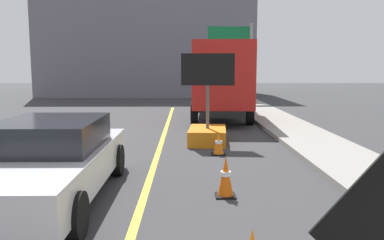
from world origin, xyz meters
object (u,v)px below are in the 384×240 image
at_px(arrow_board_trailer, 207,127).
at_px(traffic_cone_mid_lane, 226,177).
at_px(pickup_car, 48,160).
at_px(highway_guide_sign, 238,49).
at_px(traffic_cone_far_lane, 219,144).
at_px(box_truck, 221,78).

height_order(arrow_board_trailer, traffic_cone_mid_lane, arrow_board_trailer).
distance_m(pickup_car, traffic_cone_mid_lane, 3.10).
distance_m(pickup_car, highway_guide_sign, 19.16).
bearing_deg(pickup_car, highway_guide_sign, 72.65).
xyz_separation_m(pickup_car, traffic_cone_far_lane, (3.24, 3.50, -0.41)).
xyz_separation_m(pickup_car, highway_guide_sign, (5.66, 18.10, 2.73)).
xyz_separation_m(box_truck, pickup_car, (-3.95, -11.16, -1.10)).
xyz_separation_m(box_truck, traffic_cone_far_lane, (-0.71, -7.66, -1.50)).
bearing_deg(box_truck, pickup_car, -109.48).
distance_m(arrow_board_trailer, traffic_cone_far_lane, 1.70).
distance_m(box_truck, highway_guide_sign, 7.33).
height_order(pickup_car, traffic_cone_mid_lane, pickup_car).
xyz_separation_m(arrow_board_trailer, traffic_cone_mid_lane, (0.05, -5.07, -0.12)).
xyz_separation_m(highway_guide_sign, traffic_cone_mid_lane, (-2.58, -18.00, -3.06)).
xyz_separation_m(traffic_cone_mid_lane, traffic_cone_far_lane, (0.16, 3.40, -0.07)).
height_order(box_truck, traffic_cone_far_lane, box_truck).
bearing_deg(pickup_car, traffic_cone_far_lane, 47.18).
bearing_deg(highway_guide_sign, pickup_car, -107.35).
xyz_separation_m(box_truck, highway_guide_sign, (1.71, 6.94, 1.63)).
distance_m(arrow_board_trailer, traffic_cone_mid_lane, 5.07).
bearing_deg(box_truck, highway_guide_sign, 76.17).
distance_m(pickup_car, traffic_cone_far_lane, 4.78).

